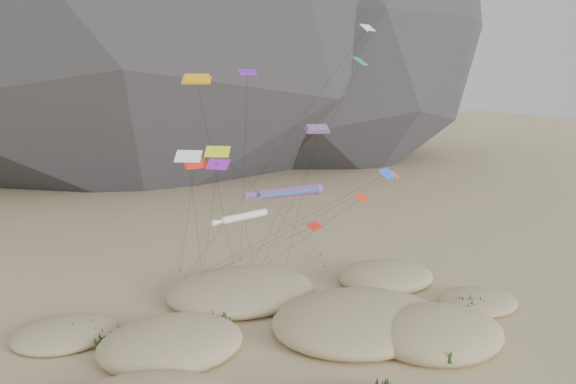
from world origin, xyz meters
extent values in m
plane|color=#CCB789|center=(0.00, 0.00, 0.00)|extent=(500.00, 500.00, 0.00)
ellipsoid|color=black|center=(56.00, 110.00, 38.00)|extent=(130.55, 126.41, 100.00)
ellipsoid|color=#CCB789|center=(9.44, -2.52, 0.84)|extent=(12.89, 10.96, 3.75)
ellipsoid|color=#CCB789|center=(-13.56, 5.81, 0.71)|extent=(13.13, 11.16, 3.17)
ellipsoid|color=#CCB789|center=(4.25, 2.92, 0.78)|extent=(17.50, 14.88, 3.46)
ellipsoid|color=#CCB789|center=(18.82, 2.35, 0.43)|extent=(8.86, 7.53, 1.89)
ellipsoid|color=#CCB789|center=(-3.59, 15.22, 0.66)|extent=(16.78, 14.26, 2.92)
ellipsoid|color=#CCB789|center=(13.74, 12.34, 0.62)|extent=(11.77, 10.00, 2.76)
ellipsoid|color=#CCB789|center=(-22.14, 12.40, 0.40)|extent=(9.70, 8.25, 1.80)
ellipsoid|color=black|center=(8.66, -4.46, 1.00)|extent=(3.16, 2.70, 0.95)
ellipsoid|color=black|center=(7.69, -6.53, 0.80)|extent=(2.09, 1.79, 0.63)
ellipsoid|color=black|center=(-13.34, 7.33, 0.80)|extent=(2.69, 2.30, 0.81)
ellipsoid|color=black|center=(-8.61, 7.75, 0.70)|extent=(2.35, 2.01, 0.70)
ellipsoid|color=black|center=(1.58, 2.93, 1.10)|extent=(3.61, 3.09, 1.08)
ellipsoid|color=black|center=(6.67, 7.48, 1.00)|extent=(2.52, 2.15, 0.75)
ellipsoid|color=black|center=(1.75, 1.65, 0.90)|extent=(2.82, 2.41, 0.85)
ellipsoid|color=black|center=(17.20, 1.49, 0.60)|extent=(2.41, 2.06, 0.72)
ellipsoid|color=black|center=(-1.65, 15.56, 1.00)|extent=(2.88, 2.47, 0.87)
ellipsoid|color=black|center=(-0.82, 14.11, 0.90)|extent=(2.26, 1.93, 0.68)
ellipsoid|color=black|center=(13.91, 12.62, 0.70)|extent=(2.06, 1.76, 0.62)
ellipsoid|color=black|center=(12.54, 11.48, 0.60)|extent=(2.20, 1.89, 0.66)
ellipsoid|color=black|center=(-20.60, 11.67, 0.50)|extent=(2.11, 1.80, 0.63)
ellipsoid|color=black|center=(-18.77, 9.41, 0.40)|extent=(2.21, 1.89, 0.66)
cylinder|color=#3F2D1E|center=(-5.96, 22.62, 0.15)|extent=(0.08, 0.08, 0.30)
cylinder|color=#3F2D1E|center=(0.53, 26.97, 0.15)|extent=(0.08, 0.08, 0.30)
cylinder|color=#3F2D1E|center=(1.57, 22.57, 0.15)|extent=(0.08, 0.08, 0.30)
cylinder|color=#3F2D1E|center=(9.55, 24.46, 0.15)|extent=(0.08, 0.08, 0.30)
cylinder|color=#3F2D1E|center=(9.41, 19.77, 0.15)|extent=(0.08, 0.08, 0.30)
cylinder|color=#3F2D1E|center=(-8.02, 25.72, 0.15)|extent=(0.08, 0.08, 0.30)
cylinder|color=#3F2D1E|center=(11.11, 24.09, 0.15)|extent=(0.08, 0.08, 0.30)
cylinder|color=#3F2D1E|center=(-9.08, 21.29, 0.15)|extent=(0.08, 0.08, 0.30)
cylinder|color=#E01743|center=(-0.49, 8.95, 12.91)|extent=(5.79, 3.17, 1.65)
sphere|color=#E01743|center=(2.17, 7.87, 13.14)|extent=(1.11, 1.11, 1.11)
cone|color=#E01743|center=(-3.41, 10.14, 12.62)|extent=(2.56, 1.77, 1.18)
cylinder|color=black|center=(0.35, 16.78, 6.45)|extent=(1.70, 15.67, 12.93)
cylinder|color=white|center=(-5.21, 9.27, 10.79)|extent=(4.46, 1.05, 1.00)
sphere|color=white|center=(-3.03, 9.44, 10.97)|extent=(0.74, 0.74, 0.74)
cone|color=white|center=(-7.61, 9.08, 10.58)|extent=(1.84, 0.77, 0.75)
cylinder|color=black|center=(-2.17, 16.01, 5.40)|extent=(6.11, 13.52, 10.81)
cube|color=#E2A20B|center=(-8.01, 14.75, 23.83)|extent=(3.09, 2.22, 0.84)
cube|color=#E2A20B|center=(-8.01, 14.75, 24.05)|extent=(2.59, 1.81, 0.82)
cylinder|color=black|center=(-4.41, 20.49, 11.92)|extent=(7.23, 11.50, 23.84)
cube|color=red|center=(2.31, 8.41, 19.02)|extent=(2.56, 1.40, 0.67)
cube|color=red|center=(2.31, 8.41, 19.24)|extent=(2.17, 1.13, 0.66)
cylinder|color=black|center=(3.74, 15.41, 9.51)|extent=(2.89, 14.00, 19.03)
cube|color=#E7F71A|center=(-7.29, 10.69, 17.11)|extent=(2.66, 2.24, 0.96)
cube|color=#E7F71A|center=(-7.29, 10.69, 16.96)|extent=(0.40, 0.41, 0.81)
cylinder|color=black|center=(1.91, 17.39, 8.58)|extent=(18.43, 13.43, 17.08)
cube|color=purple|center=(-8.04, 8.16, 16.29)|extent=(2.24, 2.16, 0.88)
cube|color=purple|center=(-8.04, 8.16, 16.14)|extent=(0.38, 0.39, 0.70)
cylinder|color=black|center=(-7.00, 15.39, 8.17)|extent=(2.11, 14.48, 16.26)
cube|color=purple|center=(-3.80, 11.44, 24.56)|extent=(1.80, 1.13, 0.64)
cube|color=purple|center=(-3.80, 11.44, 24.41)|extent=(0.23, 0.22, 0.58)
cylinder|color=black|center=(-1.64, 19.21, 12.30)|extent=(4.36, 15.56, 24.52)
cube|color=blue|center=(11.02, 8.88, 13.91)|extent=(2.54, 2.18, 0.96)
cube|color=blue|center=(11.02, 8.88, 13.76)|extent=(0.40, 0.42, 0.77)
cylinder|color=black|center=(0.97, 15.08, 6.98)|extent=(20.13, 12.45, 13.88)
cube|color=#DE480B|center=(12.81, 9.99, 13.46)|extent=(1.82, 1.92, 0.79)
cube|color=#DE480B|center=(12.81, 9.99, 13.31)|extent=(0.35, 0.34, 0.60)
cylinder|color=black|center=(3.43, 16.30, 6.76)|extent=(18.79, 12.66, 13.43)
cube|color=white|center=(11.63, 14.56, 29.47)|extent=(2.12, 1.64, 0.76)
cube|color=white|center=(11.63, 14.56, 29.32)|extent=(0.30, 0.31, 0.64)
cylinder|color=black|center=(1.27, 17.93, 14.76)|extent=(20.74, 6.76, 29.43)
cube|color=red|center=(-9.82, 9.43, 16.28)|extent=(2.17, 1.21, 0.82)
cube|color=red|center=(-9.82, 9.43, 16.13)|extent=(0.27, 0.26, 0.72)
cylinder|color=black|center=(-8.92, 17.58, 8.17)|extent=(1.83, 16.30, 16.25)
cube|color=#1CB65D|center=(11.51, 15.71, 25.85)|extent=(2.79, 2.83, 0.97)
cube|color=#1CB65D|center=(11.51, 15.71, 25.70)|extent=(0.41, 0.42, 0.90)
cylinder|color=black|center=(6.54, 19.14, 12.95)|extent=(9.97, 6.89, 25.81)
cube|color=red|center=(0.24, 4.68, 10.37)|extent=(1.89, 1.64, 0.57)
cube|color=red|center=(0.24, 4.68, 10.22)|extent=(0.25, 0.23, 0.58)
cylinder|color=black|center=(-2.86, 13.65, 5.21)|extent=(6.22, 17.96, 10.34)
cube|color=white|center=(-10.62, 8.79, 17.11)|extent=(2.66, 2.25, 0.98)
cube|color=white|center=(-10.62, 8.79, 16.96)|extent=(0.41, 0.42, 0.81)
cylinder|color=black|center=(-8.29, 15.71, 8.58)|extent=(4.69, 13.86, 17.07)
cube|color=red|center=(4.93, 4.09, 12.78)|extent=(1.75, 1.39, 0.65)
cube|color=red|center=(4.93, 4.09, 12.63)|extent=(0.26, 0.28, 0.53)
cylinder|color=black|center=(3.25, 13.33, 6.42)|extent=(3.38, 18.49, 12.75)
camera|label=1|loc=(-23.00, -40.95, 24.48)|focal=35.00mm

